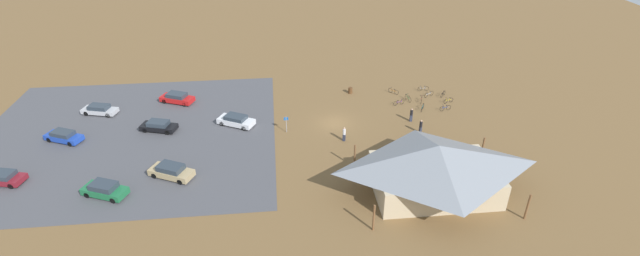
% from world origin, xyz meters
% --- Properties ---
extents(ground, '(160.00, 160.00, 0.00)m').
position_xyz_m(ground, '(0.00, 0.00, 0.00)').
color(ground, brown).
rests_on(ground, ground).
extents(parking_lot_asphalt, '(36.07, 31.83, 0.05)m').
position_xyz_m(parking_lot_asphalt, '(25.83, 0.59, 0.03)').
color(parking_lot_asphalt, '#4C4C51').
rests_on(parking_lot_asphalt, ground).
extents(bike_pavilion, '(14.88, 10.52, 5.41)m').
position_xyz_m(bike_pavilion, '(-8.04, 15.00, 3.07)').
color(bike_pavilion, '#C6B28E').
rests_on(bike_pavilion, ground).
extents(trash_bin, '(0.60, 0.60, 0.90)m').
position_xyz_m(trash_bin, '(-3.42, -8.66, 0.45)').
color(trash_bin, brown).
rests_on(trash_bin, ground).
extents(lot_sign, '(0.56, 0.08, 2.20)m').
position_xyz_m(lot_sign, '(6.29, 1.63, 1.41)').
color(lot_sign, '#99999E').
rests_on(lot_sign, ground).
extents(bicycle_white_trailside, '(1.60, 0.90, 0.83)m').
position_xyz_m(bicycle_white_trailside, '(-14.45, -6.35, 0.38)').
color(bicycle_white_trailside, black).
rests_on(bicycle_white_trailside, ground).
extents(bicycle_green_back_row, '(0.55, 1.70, 0.89)m').
position_xyz_m(bicycle_green_back_row, '(-11.13, -5.41, 0.39)').
color(bicycle_green_back_row, black).
rests_on(bicycle_green_back_row, ground).
extents(bicycle_blue_yard_right, '(1.67, 0.54, 0.84)m').
position_xyz_m(bicycle_blue_yard_right, '(-15.33, -1.94, 0.37)').
color(bicycle_blue_yard_right, black).
rests_on(bicycle_blue_yard_right, ground).
extents(bicycle_red_yard_center, '(0.71, 1.67, 0.81)m').
position_xyz_m(bicycle_red_yard_center, '(-12.87, -4.75, 0.36)').
color(bicycle_red_yard_center, black).
rests_on(bicycle_red_yard_center, ground).
extents(bicycle_orange_by_bin, '(1.23, 1.28, 0.84)m').
position_xyz_m(bicycle_orange_by_bin, '(-9.64, -7.90, 0.37)').
color(bicycle_orange_by_bin, black).
rests_on(bicycle_orange_by_bin, ground).
extents(bicycle_teal_mid_cluster, '(0.90, 1.62, 0.87)m').
position_xyz_m(bicycle_teal_mid_cluster, '(-12.31, -2.41, 0.39)').
color(bicycle_teal_mid_cluster, black).
rests_on(bicycle_teal_mid_cluster, ground).
extents(bicycle_yellow_yard_front, '(1.58, 0.67, 0.82)m').
position_xyz_m(bicycle_yellow_yard_front, '(-16.55, -4.14, 0.36)').
color(bicycle_yellow_yard_front, black).
rests_on(bicycle_yellow_yard_front, ground).
extents(bicycle_purple_edge_north, '(1.66, 0.64, 0.79)m').
position_xyz_m(bicycle_purple_edge_north, '(-9.51, -4.26, 0.36)').
color(bicycle_purple_edge_north, black).
rests_on(bicycle_purple_edge_north, ground).
extents(bicycle_black_near_sign, '(1.12, 1.27, 0.80)m').
position_xyz_m(bicycle_black_near_sign, '(-16.52, -6.27, 0.36)').
color(bicycle_black_near_sign, black).
rests_on(bicycle_black_near_sign, ground).
extents(bicycle_silver_near_porch, '(1.73, 0.48, 0.80)m').
position_xyz_m(bicycle_silver_near_porch, '(-14.21, -8.30, 0.37)').
color(bicycle_silver_near_porch, black).
rests_on(bicycle_silver_near_porch, ground).
extents(car_white_by_curb, '(5.01, 3.85, 1.36)m').
position_xyz_m(car_white_by_curb, '(12.59, -0.75, 0.74)').
color(car_white_by_curb, white).
rests_on(car_white_by_curb, parking_lot_asphalt).
extents(car_black_far_end, '(4.74, 2.95, 1.31)m').
position_xyz_m(car_black_far_end, '(22.09, -0.35, 0.71)').
color(car_black_far_end, black).
rests_on(car_black_far_end, parking_lot_asphalt).
extents(car_green_inner_stall, '(4.82, 3.38, 1.48)m').
position_xyz_m(car_green_inner_stall, '(24.84, 12.38, 0.78)').
color(car_green_inner_stall, '#1E6B3D').
rests_on(car_green_inner_stall, parking_lot_asphalt).
extents(car_red_end_stall, '(4.97, 3.49, 1.41)m').
position_xyz_m(car_red_end_stall, '(21.11, -8.12, 0.75)').
color(car_red_end_stall, red).
rests_on(car_red_end_stall, parking_lot_asphalt).
extents(car_maroon_near_entry, '(4.65, 2.83, 1.28)m').
position_xyz_m(car_maroon_near_entry, '(36.04, 9.07, 0.70)').
color(car_maroon_near_entry, maroon).
rests_on(car_maroon_near_entry, parking_lot_asphalt).
extents(car_silver_aisle_side, '(4.86, 2.82, 1.31)m').
position_xyz_m(car_silver_aisle_side, '(30.79, -5.69, 0.70)').
color(car_silver_aisle_side, '#BCBCC1').
rests_on(car_silver_aisle_side, parking_lot_asphalt).
extents(car_tan_second_row, '(5.07, 3.75, 1.48)m').
position_xyz_m(car_tan_second_row, '(18.78, 9.84, 0.78)').
color(car_tan_second_row, tan).
rests_on(car_tan_second_row, parking_lot_asphalt).
extents(car_blue_mid_lot, '(4.85, 3.38, 1.35)m').
position_xyz_m(car_blue_mid_lot, '(32.90, 1.05, 0.72)').
color(car_blue_mid_lot, '#1E42B2').
rests_on(car_blue_mid_lot, parking_lot_asphalt).
extents(visitor_near_lot, '(0.39, 0.36, 1.84)m').
position_xyz_m(visitor_near_lot, '(-0.51, 4.39, 0.97)').
color(visitor_near_lot, '#2D3347').
rests_on(visitor_near_lot, ground).
extents(visitor_at_bikes, '(0.40, 0.39, 1.78)m').
position_xyz_m(visitor_at_bikes, '(-10.21, 3.49, 0.93)').
color(visitor_at_bikes, '#2D3347').
rests_on(visitor_at_bikes, ground).
extents(visitor_crossing_yard, '(0.36, 0.36, 1.84)m').
position_xyz_m(visitor_crossing_yard, '(-9.86, 0.50, 0.97)').
color(visitor_crossing_yard, '#2D3347').
rests_on(visitor_crossing_yard, ground).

